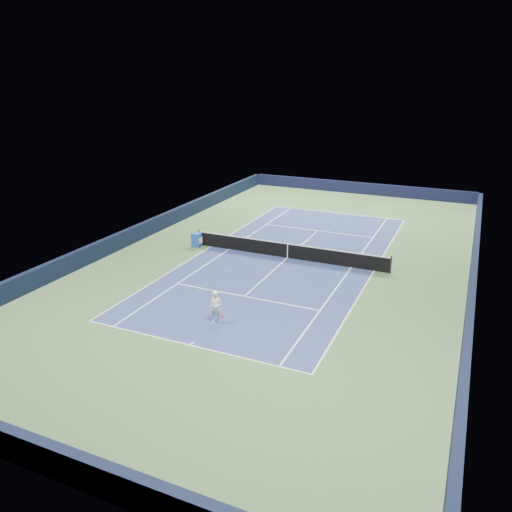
% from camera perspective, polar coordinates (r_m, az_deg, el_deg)
% --- Properties ---
extents(ground, '(40.00, 40.00, 0.00)m').
position_cam_1_polar(ground, '(31.66, 3.61, -0.21)').
color(ground, '#3A5D32').
rests_on(ground, ground).
extents(wall_far, '(22.00, 0.35, 1.10)m').
position_cam_1_polar(wall_far, '(49.89, 11.72, 7.61)').
color(wall_far, black).
rests_on(wall_far, ground).
extents(wall_near, '(22.00, 0.35, 1.10)m').
position_cam_1_polar(wall_near, '(16.66, -22.85, -20.41)').
color(wall_near, '#101832').
rests_on(wall_near, ground).
extents(wall_right, '(0.35, 40.00, 1.10)m').
position_cam_1_polar(wall_right, '(29.77, 23.54, -2.13)').
color(wall_right, black).
rests_on(wall_right, ground).
extents(wall_left, '(0.35, 40.00, 1.10)m').
position_cam_1_polar(wall_left, '(36.45, -12.53, 3.00)').
color(wall_left, black).
rests_on(wall_left, ground).
extents(court_surface, '(10.97, 23.77, 0.01)m').
position_cam_1_polar(court_surface, '(31.65, 3.61, -0.21)').
color(court_surface, navy).
rests_on(court_surface, ground).
extents(baseline_far, '(10.97, 0.08, 0.00)m').
position_cam_1_polar(baseline_far, '(42.50, 9.27, 4.88)').
color(baseline_far, white).
rests_on(baseline_far, ground).
extents(baseline_near, '(10.97, 0.08, 0.00)m').
position_cam_1_polar(baseline_near, '(21.91, -7.55, -10.07)').
color(baseline_near, white).
rests_on(baseline_near, ground).
extents(sideline_doubles_right, '(0.08, 23.77, 0.00)m').
position_cam_1_polar(sideline_doubles_right, '(30.33, 13.36, -1.65)').
color(sideline_doubles_right, white).
rests_on(sideline_doubles_right, ground).
extents(sideline_doubles_left, '(0.08, 23.77, 0.00)m').
position_cam_1_polar(sideline_doubles_left, '(33.82, -5.12, 1.11)').
color(sideline_doubles_left, white).
rests_on(sideline_doubles_left, ground).
extents(sideline_singles_right, '(0.08, 23.77, 0.00)m').
position_cam_1_polar(sideline_singles_right, '(30.57, 10.85, -1.28)').
color(sideline_singles_right, white).
rests_on(sideline_singles_right, ground).
extents(sideline_singles_left, '(0.08, 23.77, 0.00)m').
position_cam_1_polar(sideline_singles_left, '(33.21, -3.05, 0.80)').
color(sideline_singles_left, white).
rests_on(sideline_singles_left, ground).
extents(service_line_far, '(8.23, 0.08, 0.00)m').
position_cam_1_polar(service_line_far, '(37.42, 7.06, 2.90)').
color(service_line_far, white).
rests_on(service_line_far, ground).
extents(service_line_near, '(8.23, 0.08, 0.00)m').
position_cam_1_polar(service_line_near, '(26.19, -1.33, -4.63)').
color(service_line_near, white).
rests_on(service_line_near, ground).
extents(center_service_line, '(0.08, 12.80, 0.00)m').
position_cam_1_polar(center_service_line, '(31.65, 3.61, -0.20)').
color(center_service_line, white).
rests_on(center_service_line, ground).
extents(center_mark_far, '(0.08, 0.30, 0.00)m').
position_cam_1_polar(center_mark_far, '(42.36, 9.21, 4.83)').
color(center_mark_far, white).
rests_on(center_mark_far, ground).
extents(center_mark_near, '(0.08, 0.30, 0.00)m').
position_cam_1_polar(center_mark_near, '(22.02, -7.35, -9.89)').
color(center_mark_near, white).
rests_on(center_mark_near, ground).
extents(tennis_net, '(12.90, 0.10, 1.07)m').
position_cam_1_polar(tennis_net, '(31.48, 3.63, 0.65)').
color(tennis_net, black).
rests_on(tennis_net, ground).
extents(sponsor_cube, '(0.62, 0.52, 0.92)m').
position_cam_1_polar(sponsor_cube, '(33.82, -6.79, 1.85)').
color(sponsor_cube, blue).
rests_on(sponsor_cube, ground).
extents(tennis_player, '(0.80, 1.31, 2.27)m').
position_cam_1_polar(tennis_player, '(23.26, -4.58, -5.88)').
color(tennis_player, white).
rests_on(tennis_player, ground).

